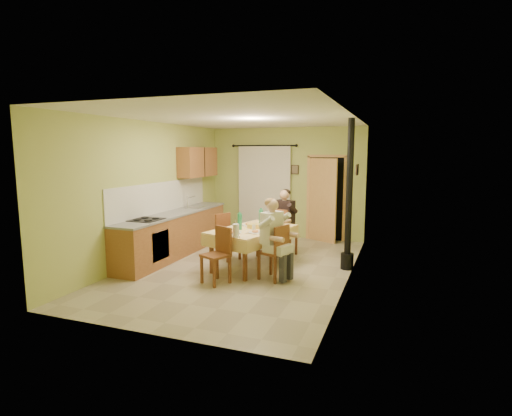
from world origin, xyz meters
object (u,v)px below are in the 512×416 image
at_px(chair_far, 283,242).
at_px(man_far, 284,215).
at_px(man_right, 273,229).
at_px(chair_left, 228,245).
at_px(dining_table, 252,248).
at_px(stove_flue, 349,215).
at_px(chair_right, 274,263).
at_px(chair_near, 216,266).

height_order(chair_far, man_far, man_far).
bearing_deg(man_right, chair_left, 72.79).
relative_size(dining_table, man_far, 1.40).
bearing_deg(dining_table, stove_flue, 33.05).
height_order(man_far, stove_flue, stove_flue).
height_order(man_right, stove_flue, stove_flue).
relative_size(chair_right, man_far, 0.69).
bearing_deg(chair_near, chair_far, -79.13).
relative_size(chair_far, chair_near, 1.07).
distance_m(chair_left, stove_flue, 2.51).
height_order(chair_right, chair_left, chair_right).
bearing_deg(chair_near, chair_right, -123.47).
height_order(chair_near, stove_flue, stove_flue).
distance_m(chair_far, chair_right, 1.66).
height_order(chair_far, chair_right, chair_far).
bearing_deg(stove_flue, dining_table, -162.80).
bearing_deg(stove_flue, chair_near, -140.96).
xyz_separation_m(chair_left, stove_flue, (2.39, 0.14, 0.74)).
distance_m(chair_right, stove_flue, 1.71).
xyz_separation_m(dining_table, man_far, (0.30, 1.10, 0.50)).
relative_size(chair_near, man_right, 0.68).
distance_m(chair_near, chair_left, 1.51).
distance_m(dining_table, man_far, 1.24).
distance_m(chair_far, chair_left, 1.20).
xyz_separation_m(chair_right, stove_flue, (1.11, 1.07, 0.73)).
relative_size(chair_far, man_right, 0.73).
relative_size(dining_table, chair_near, 2.04).
height_order(man_far, man_right, same).
distance_m(dining_table, man_right, 0.94).
bearing_deg(stove_flue, chair_left, -176.60).
xyz_separation_m(chair_right, man_far, (-0.30, 1.64, 0.59)).
bearing_deg(chair_near, man_right, -122.86).
relative_size(chair_near, chair_right, 0.98).
distance_m(chair_right, man_far, 1.77).
bearing_deg(chair_far, chair_near, -86.69).
bearing_deg(chair_left, chair_far, 151.29).
bearing_deg(stove_flue, chair_right, -136.11).
bearing_deg(chair_right, man_right, 90.00).
xyz_separation_m(chair_near, man_right, (0.83, 0.52, 0.59)).
relative_size(chair_far, chair_right, 1.05).
bearing_deg(stove_flue, chair_far, 158.65).
bearing_deg(man_right, chair_far, 29.19).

